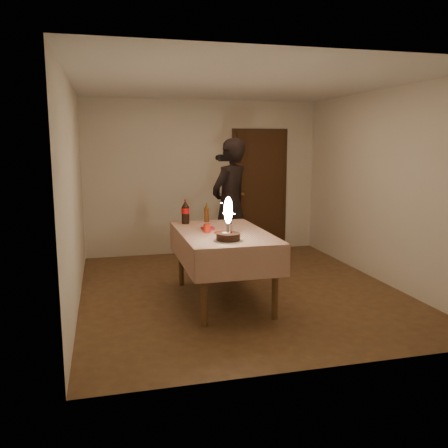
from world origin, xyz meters
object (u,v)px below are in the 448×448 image
(birthday_cake, at_px, (228,229))
(photographer, at_px, (230,205))
(red_plate, at_px, (223,233))
(red_cup, at_px, (207,228))
(clear_cup, at_px, (229,227))
(cola_bottle, at_px, (185,212))
(amber_bottle_left, at_px, (207,213))
(dining_table, at_px, (223,241))

(birthday_cake, relative_size, photographer, 0.24)
(red_plate, bearing_deg, red_cup, 151.30)
(clear_cup, height_order, cola_bottle, cola_bottle)
(amber_bottle_left, bearing_deg, red_cup, -101.91)
(amber_bottle_left, bearing_deg, red_plate, -88.41)
(photographer, bearing_deg, cola_bottle, -138.67)
(birthday_cake, bearing_deg, photographer, 74.35)
(birthday_cake, xyz_separation_m, clear_cup, (0.17, 0.58, -0.08))
(red_cup, height_order, photographer, photographer)
(red_cup, xyz_separation_m, cola_bottle, (-0.14, 0.66, 0.10))
(birthday_cake, distance_m, red_cup, 0.55)
(dining_table, relative_size, clear_cup, 19.11)
(red_cup, xyz_separation_m, photographer, (0.64, 1.35, 0.08))
(red_cup, distance_m, photographer, 1.50)
(amber_bottle_left, distance_m, photographer, 0.81)
(red_plate, distance_m, clear_cup, 0.18)
(red_cup, distance_m, clear_cup, 0.28)
(photographer, bearing_deg, red_cup, -115.52)
(dining_table, xyz_separation_m, amber_bottle_left, (-0.04, 0.72, 0.23))
(dining_table, bearing_deg, photographer, 71.58)
(cola_bottle, xyz_separation_m, photographer, (0.79, 0.69, -0.02))
(dining_table, xyz_separation_m, clear_cup, (0.09, 0.05, 0.16))
(birthday_cake, distance_m, photographer, 1.96)
(clear_cup, bearing_deg, dining_table, -149.56)
(red_cup, bearing_deg, amber_bottle_left, 78.09)
(red_cup, height_order, amber_bottle_left, amber_bottle_left)
(red_plate, height_order, red_cup, red_cup)
(cola_bottle, bearing_deg, red_cup, -77.67)
(red_cup, bearing_deg, dining_table, -3.65)
(cola_bottle, height_order, amber_bottle_left, cola_bottle)
(birthday_cake, distance_m, cola_bottle, 1.22)
(red_cup, relative_size, photographer, 0.05)
(red_cup, bearing_deg, birthday_cake, -77.73)
(red_plate, bearing_deg, dining_table, 77.14)
(clear_cup, relative_size, photographer, 0.05)
(photographer, bearing_deg, amber_bottle_left, -127.71)
(amber_bottle_left, bearing_deg, dining_table, -86.75)
(cola_bottle, bearing_deg, clear_cup, -55.37)
(dining_table, distance_m, red_cup, 0.25)
(clear_cup, bearing_deg, photographer, 74.51)
(red_plate, height_order, clear_cup, clear_cup)
(birthday_cake, height_order, amber_bottle_left, birthday_cake)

